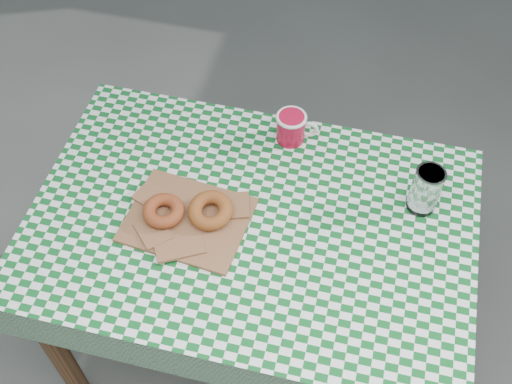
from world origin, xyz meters
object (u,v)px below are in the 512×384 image
paper_bag (187,219)px  drinking_glass (426,190)px  table (252,293)px  coffee_mug (291,128)px

paper_bag → drinking_glass: drinking_glass is taller
drinking_glass → table: bearing=-159.6°
paper_bag → drinking_glass: bearing=18.6°
table → coffee_mug: (0.04, 0.30, 0.43)m
coffee_mug → drinking_glass: (0.37, -0.15, 0.02)m
paper_bag → drinking_glass: size_ratio=2.22×
paper_bag → table: bearing=13.6°
coffee_mug → table: bearing=-104.1°
coffee_mug → drinking_glass: bearing=-28.3°
paper_bag → coffee_mug: coffee_mug is taller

